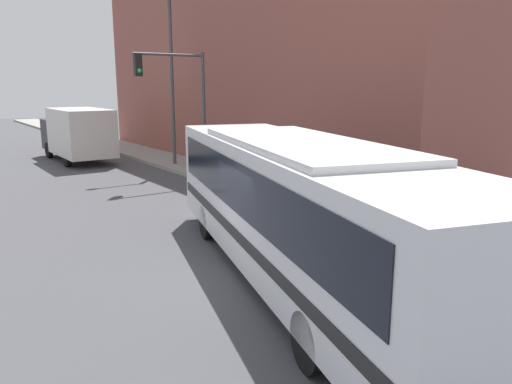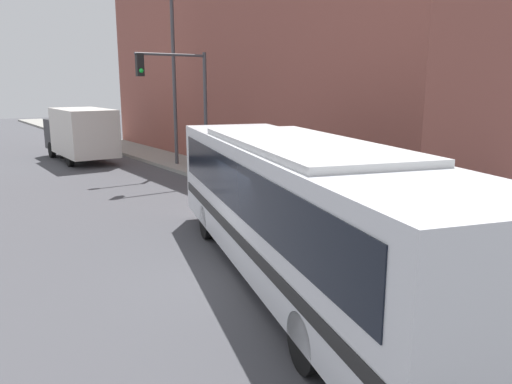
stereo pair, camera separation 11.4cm
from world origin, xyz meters
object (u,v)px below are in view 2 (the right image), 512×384
Objects in this scene: city_bus at (298,202)px; pedestrian_near_corner at (282,166)px; traffic_light_pole at (183,92)px; pedestrian_mid_block at (303,168)px; fire_hydrant at (295,191)px; parking_meter at (257,166)px; delivery_truck at (80,132)px; street_lamp at (168,69)px.

city_bus is 6.92× the size of pedestrian_near_corner.
traffic_light_pole is 3.06× the size of pedestrian_mid_block.
fire_hydrant is 1.63m from pedestrian_mid_block.
traffic_light_pole reaches higher than parking_meter.
fire_hydrant is at bearing -115.52° from pedestrian_near_corner.
delivery_truck is 12.86m from parking_meter.
street_lamp is at bearing -56.09° from delivery_truck.
delivery_truck is at bearing 104.64° from parking_meter.
traffic_light_pole reaches higher than fire_hydrant.
fire_hydrant is 7.49m from traffic_light_pole.
pedestrian_near_corner is at bearing -67.37° from traffic_light_pole.
city_bus is 16.33m from street_lamp.
pedestrian_near_corner is at bearing 64.48° from fire_hydrant.
street_lamp is 4.69× the size of pedestrian_near_corner.
traffic_light_pole is at bearing 102.59° from parking_meter.
street_lamp is (4.30, 15.43, 3.15)m from city_bus.
delivery_truck is at bearing 105.71° from traffic_light_pole.
parking_meter is (4.34, 7.77, -0.69)m from city_bus.
street_lamp is (0.92, 3.35, 1.07)m from traffic_light_pole.
city_bus is 9.18m from pedestrian_near_corner.
city_bus is 1.79× the size of delivery_truck.
pedestrian_near_corner is at bearing -71.71° from delivery_truck.
city_bus is 7.08m from fire_hydrant.
pedestrian_near_corner is (4.21, -12.74, -0.53)m from delivery_truck.
fire_hydrant is at bearing -81.74° from traffic_light_pole.
pedestrian_mid_block reaches higher than parking_meter.
parking_meter is (3.25, -12.43, -0.51)m from delivery_truck.
delivery_truck is 14.47m from pedestrian_mid_block.
parking_meter is (0.00, 2.33, 0.56)m from fire_hydrant.
delivery_truck is 8.74m from traffic_light_pole.
parking_meter is 1.01m from pedestrian_near_corner.
street_lamp is (-0.04, 9.99, 4.41)m from fire_hydrant.
traffic_light_pole reaches higher than city_bus.
street_lamp is at bearing 90.29° from parking_meter.
city_bus reaches higher than pedestrian_near_corner.
traffic_light_pole is 5.73m from pedestrian_near_corner.
traffic_light_pole is 4.04× the size of parking_meter.
parking_meter is 8.57m from street_lamp.
street_lamp reaches higher than fire_hydrant.
delivery_truck is at bearing 123.91° from street_lamp.
city_bus is 8.50m from pedestrian_mid_block.
city_bus is 1.48× the size of street_lamp.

